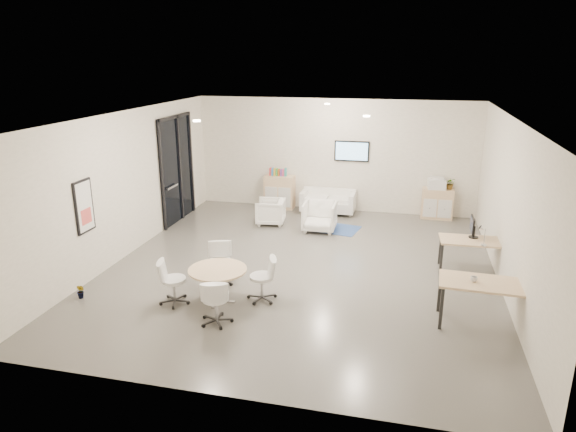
# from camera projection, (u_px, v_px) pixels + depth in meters

# --- Properties ---
(room_shell) EXTENTS (9.60, 10.60, 4.80)m
(room_shell) POSITION_uv_depth(u_px,v_px,m) (302.00, 195.00, 10.51)
(room_shell) COLOR #5B5953
(room_shell) RESTS_ON ground
(glass_door) EXTENTS (0.09, 1.90, 2.85)m
(glass_door) POSITION_uv_depth(u_px,v_px,m) (177.00, 166.00, 13.74)
(glass_door) COLOR black
(glass_door) RESTS_ON room_shell
(artwork) EXTENTS (0.05, 0.54, 1.04)m
(artwork) POSITION_uv_depth(u_px,v_px,m) (84.00, 207.00, 9.91)
(artwork) COLOR black
(artwork) RESTS_ON room_shell
(wall_tv) EXTENTS (0.98, 0.06, 0.58)m
(wall_tv) POSITION_uv_depth(u_px,v_px,m) (352.00, 151.00, 14.49)
(wall_tv) COLOR black
(wall_tv) RESTS_ON room_shell
(ceiling_spots) EXTENTS (3.14, 4.14, 0.03)m
(ceiling_spots) POSITION_uv_depth(u_px,v_px,m) (301.00, 113.00, 10.85)
(ceiling_spots) COLOR #FFEAC6
(ceiling_spots) RESTS_ON room_shell
(sideboard_left) EXTENTS (0.87, 0.45, 0.98)m
(sideboard_left) POSITION_uv_depth(u_px,v_px,m) (280.00, 192.00, 15.13)
(sideboard_left) COLOR tan
(sideboard_left) RESTS_ON room_shell
(sideboard_right) EXTENTS (0.85, 0.41, 0.85)m
(sideboard_right) POSITION_uv_depth(u_px,v_px,m) (437.00, 204.00, 14.18)
(sideboard_right) COLOR tan
(sideboard_right) RESTS_ON room_shell
(books) EXTENTS (0.50, 0.14, 0.22)m
(books) POSITION_uv_depth(u_px,v_px,m) (278.00, 172.00, 14.96)
(books) COLOR red
(books) RESTS_ON sideboard_left
(printer) EXTENTS (0.50, 0.43, 0.33)m
(printer) POSITION_uv_depth(u_px,v_px,m) (437.00, 183.00, 14.02)
(printer) COLOR white
(printer) RESTS_ON sideboard_right
(loveseat) EXTENTS (1.53, 0.78, 0.57)m
(loveseat) POSITION_uv_depth(u_px,v_px,m) (328.00, 202.00, 14.73)
(loveseat) COLOR white
(loveseat) RESTS_ON room_shell
(blue_rug) EXTENTS (1.49, 1.14, 0.01)m
(blue_rug) POSITION_uv_depth(u_px,v_px,m) (332.00, 228.00, 13.45)
(blue_rug) COLOR #2F4990
(blue_rug) RESTS_ON room_shell
(armchair_left) EXTENTS (0.75, 0.79, 0.74)m
(armchair_left) POSITION_uv_depth(u_px,v_px,m) (270.00, 210.00, 13.73)
(armchair_left) COLOR white
(armchair_left) RESTS_ON room_shell
(armchair_right) EXTENTS (0.83, 0.78, 0.84)m
(armchair_right) POSITION_uv_depth(u_px,v_px,m) (320.00, 215.00, 13.17)
(armchair_right) COLOR white
(armchair_right) RESTS_ON room_shell
(desk_rear) EXTENTS (1.39, 0.74, 0.71)m
(desk_rear) POSITION_uv_depth(u_px,v_px,m) (474.00, 243.00, 10.58)
(desk_rear) COLOR tan
(desk_rear) RESTS_ON room_shell
(desk_front) EXTENTS (1.52, 0.81, 0.77)m
(desk_front) POSITION_uv_depth(u_px,v_px,m) (485.00, 287.00, 8.46)
(desk_front) COLOR tan
(desk_front) RESTS_ON room_shell
(monitor) EXTENTS (0.20, 0.50, 0.44)m
(monitor) POSITION_uv_depth(u_px,v_px,m) (472.00, 227.00, 10.63)
(monitor) COLOR black
(monitor) RESTS_ON desk_rear
(round_table) EXTENTS (1.06, 1.06, 0.65)m
(round_table) POSITION_uv_depth(u_px,v_px,m) (218.00, 273.00, 9.31)
(round_table) COLOR tan
(round_table) RESTS_ON room_shell
(meeting_chairs) EXTENTS (2.25, 2.25, 0.82)m
(meeting_chairs) POSITION_uv_depth(u_px,v_px,m) (218.00, 281.00, 9.35)
(meeting_chairs) COLOR white
(meeting_chairs) RESTS_ON room_shell
(plant_cabinet) EXTENTS (0.33, 0.36, 0.25)m
(plant_cabinet) POSITION_uv_depth(u_px,v_px,m) (450.00, 185.00, 13.96)
(plant_cabinet) COLOR #3F7F3F
(plant_cabinet) RESTS_ON sideboard_right
(plant_floor) EXTENTS (0.23, 0.32, 0.13)m
(plant_floor) POSITION_uv_depth(u_px,v_px,m) (81.00, 295.00, 9.57)
(plant_floor) COLOR #3F7F3F
(plant_floor) RESTS_ON room_shell
(cup) EXTENTS (0.13, 0.12, 0.11)m
(cup) POSITION_uv_depth(u_px,v_px,m) (474.00, 278.00, 8.45)
(cup) COLOR white
(cup) RESTS_ON desk_front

